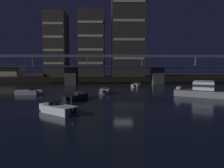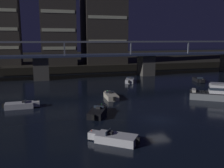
{
  "view_description": "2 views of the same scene",
  "coord_description": "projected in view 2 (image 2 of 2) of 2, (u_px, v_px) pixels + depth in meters",
  "views": [
    {
      "loc": [
        -1.96,
        -24.27,
        4.43
      ],
      "look_at": [
        -1.18,
        16.06,
        1.54
      ],
      "focal_mm": 29.61,
      "sensor_mm": 36.0,
      "label": 1
    },
    {
      "loc": [
        -13.71,
        -26.52,
        9.93
      ],
      "look_at": [
        -2.71,
        11.8,
        2.58
      ],
      "focal_mm": 39.36,
      "sensor_mm": 36.0,
      "label": 2
    }
  ],
  "objects": [
    {
      "name": "tower_west_low",
      "position": [
        4.0,
        20.0,
        73.64
      ],
      "size": [
        8.67,
        9.67,
        26.87
      ],
      "color": "#38332D",
      "rests_on": "far_riverbank"
    },
    {
      "name": "cabin_cruiser_near_left",
      "position": [
        217.0,
        94.0,
        40.44
      ],
      "size": [
        8.79,
        6.68,
        2.79
      ],
      "color": "gray",
      "rests_on": "ground"
    },
    {
      "name": "speedboat_mid_left",
      "position": [
        114.0,
        138.0,
        23.84
      ],
      "size": [
        4.69,
        3.99,
        1.16
      ],
      "color": "silver",
      "rests_on": "ground"
    },
    {
      "name": "speedboat_mid_center",
      "position": [
        199.0,
        80.0,
        57.93
      ],
      "size": [
        2.79,
        5.18,
        1.16
      ],
      "color": "black",
      "rests_on": "ground"
    },
    {
      "name": "speedboat_near_center",
      "position": [
        130.0,
        80.0,
        57.0
      ],
      "size": [
        3.27,
        5.0,
        1.16
      ],
      "color": "silver",
      "rests_on": "ground"
    },
    {
      "name": "far_riverbank",
      "position": [
        73.0,
        59.0,
        109.65
      ],
      "size": [
        240.0,
        80.0,
        2.2
      ],
      "primitive_type": "cube",
      "color": "black",
      "rests_on": "ground"
    },
    {
      "name": "speedboat_near_right",
      "position": [
        21.0,
        105.0,
        35.71
      ],
      "size": [
        5.2,
        1.85,
        1.16
      ],
      "color": "silver",
      "rests_on": "ground"
    },
    {
      "name": "ground_plane",
      "position": [
        159.0,
        120.0,
        30.59
      ],
      "size": [
        400.0,
        400.0,
        0.0
      ],
      "primitive_type": "plane",
      "color": "black"
    },
    {
      "name": "speedboat_far_left",
      "position": [
        111.0,
        96.0,
        41.47
      ],
      "size": [
        1.95,
        5.21,
        1.16
      ],
      "color": "beige",
      "rests_on": "ground"
    },
    {
      "name": "river_bridge",
      "position": [
        97.0,
        61.0,
        63.69
      ],
      "size": [
        89.75,
        6.4,
        9.38
      ],
      "color": "#4C4944",
      "rests_on": "ground"
    },
    {
      "name": "tower_west_tall",
      "position": [
        57.0,
        21.0,
        73.26
      ],
      "size": [
        10.11,
        9.33,
        26.12
      ],
      "color": "#38332D",
      "rests_on": "far_riverbank"
    },
    {
      "name": "tower_central",
      "position": [
        103.0,
        7.0,
        77.96
      ],
      "size": [
        12.92,
        12.35,
        35.77
      ],
      "color": "#38332D",
      "rests_on": "far_riverbank"
    },
    {
      "name": "speedboat_mid_right",
      "position": [
        98.0,
        112.0,
        32.28
      ],
      "size": [
        3.37,
        4.96,
        1.16
      ],
      "color": "black",
      "rests_on": "ground"
    }
  ]
}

